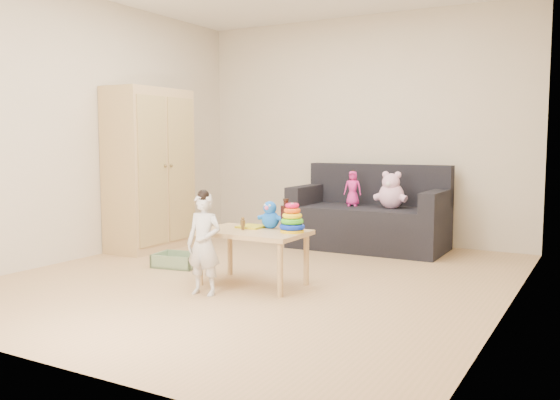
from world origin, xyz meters
The scene contains 13 objects.
room centered at (0.00, 0.00, 1.30)m, with size 4.50×4.50×4.50m.
wardrobe centered at (-1.75, 0.58, 0.86)m, with size 0.48×0.96×1.72m, color tan.
sofa centered at (0.31, 1.74, 0.23)m, with size 1.63×0.82×0.46m, color black.
play_table centered at (0.09, -0.26, 0.23)m, with size 0.86×0.54×0.45m, color tan.
storage_bin centered at (-0.90, 0.00, 0.06)m, with size 0.41×0.31×0.12m, color gray, non-canonical shape.
toddler centered at (-0.08, -0.69, 0.38)m, with size 0.28×0.19×0.76m, color beige.
pink_bear centered at (0.57, 1.73, 0.62)m, with size 0.29×0.25×0.33m, color #F8B7DC, non-canonical shape.
doll centered at (0.13, 1.73, 0.65)m, with size 0.19×0.13×0.38m, color #E72B92.
ring_stacker centered at (0.41, -0.19, 0.54)m, with size 0.20×0.20×0.23m.
brown_bottle centered at (0.28, -0.06, 0.56)m, with size 0.09×0.09×0.25m.
blue_plush centered at (0.15, -0.09, 0.57)m, with size 0.19×0.15×0.23m, color blue, non-canonical shape.
wooden_figure centered at (0.00, -0.28, 0.50)m, with size 0.04×0.04×0.11m, color brown, non-canonical shape.
yellow_book centered at (0.00, -0.13, 0.46)m, with size 0.21×0.21×0.02m, color gold.
Camera 1 is at (2.60, -4.27, 1.17)m, focal length 38.00 mm.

